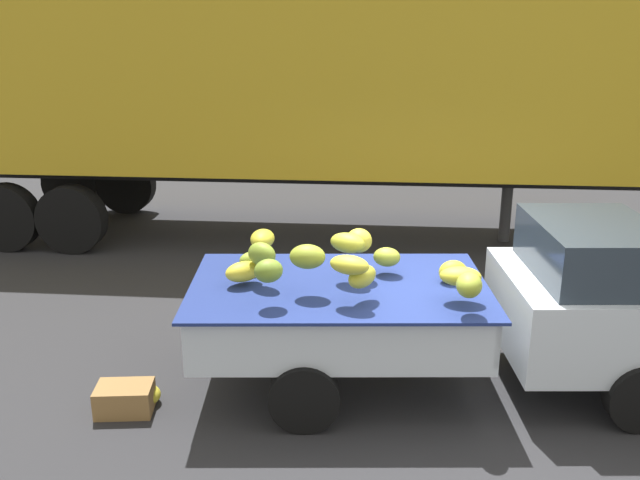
{
  "coord_description": "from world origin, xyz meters",
  "views": [
    {
      "loc": [
        -0.54,
        -6.2,
        3.53
      ],
      "look_at": [
        -1.13,
        0.44,
        1.4
      ],
      "focal_mm": 38.72,
      "sensor_mm": 36.0,
      "label": 1
    }
  ],
  "objects_px": {
    "pickup_truck": "(542,303)",
    "produce_crate": "(125,399)",
    "semi_trailer": "(303,84)",
    "fallen_banana_bunch_near_tailgate": "(146,395)"
  },
  "relations": [
    {
      "from": "pickup_truck",
      "to": "semi_trailer",
      "type": "relative_size",
      "value": 0.43
    },
    {
      "from": "semi_trailer",
      "to": "fallen_banana_bunch_near_tailgate",
      "type": "height_order",
      "value": "semi_trailer"
    },
    {
      "from": "semi_trailer",
      "to": "fallen_banana_bunch_near_tailgate",
      "type": "xyz_separation_m",
      "value": [
        -0.9,
        -5.54,
        -2.45
      ]
    },
    {
      "from": "pickup_truck",
      "to": "semi_trailer",
      "type": "height_order",
      "value": "semi_trailer"
    },
    {
      "from": "fallen_banana_bunch_near_tailgate",
      "to": "produce_crate",
      "type": "distance_m",
      "value": 0.22
    },
    {
      "from": "semi_trailer",
      "to": "produce_crate",
      "type": "relative_size",
      "value": 23.08
    },
    {
      "from": "pickup_truck",
      "to": "fallen_banana_bunch_near_tailgate",
      "type": "height_order",
      "value": "pickup_truck"
    },
    {
      "from": "pickup_truck",
      "to": "produce_crate",
      "type": "height_order",
      "value": "pickup_truck"
    },
    {
      "from": "pickup_truck",
      "to": "semi_trailer",
      "type": "distance_m",
      "value": 5.86
    },
    {
      "from": "pickup_truck",
      "to": "semi_trailer",
      "type": "bearing_deg",
      "value": 115.73
    }
  ]
}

